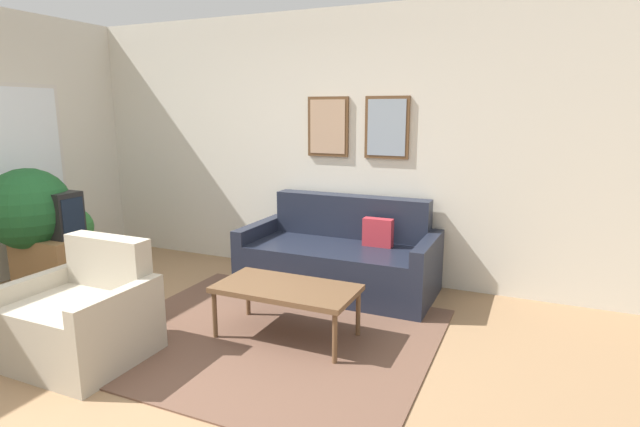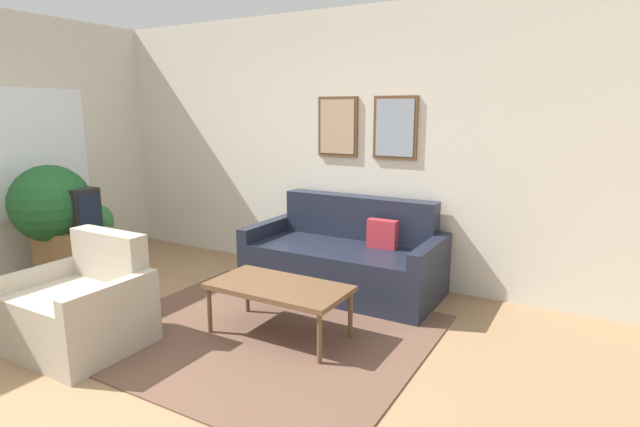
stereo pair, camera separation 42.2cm
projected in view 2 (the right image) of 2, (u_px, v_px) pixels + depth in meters
ground_plane at (108, 374)px, 3.31m from camera, size 16.00×16.00×0.00m
area_rug at (261, 334)px, 3.89m from camera, size 2.47×2.17×0.01m
wall_back at (312, 145)px, 5.30m from camera, size 8.00×0.09×2.70m
couch at (345, 259)px, 4.80m from camera, size 1.83×0.90×0.88m
coffee_table at (279, 289)px, 3.79m from camera, size 1.07×0.55×0.42m
tv_stand at (76, 255)px, 5.10m from camera, size 0.68×0.52×0.53m
tv at (72, 208)px, 5.00m from camera, size 0.56×0.28×0.43m
armchair at (83, 310)px, 3.65m from camera, size 0.86×0.76×0.82m
potted_plant_tall at (51, 206)px, 4.97m from camera, size 0.77×0.77×1.19m
potted_plant_by_window at (95, 226)px, 5.51m from camera, size 0.41×0.41×0.71m
potted_plant_small at (91, 231)px, 5.57m from camera, size 0.37×0.37×0.66m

